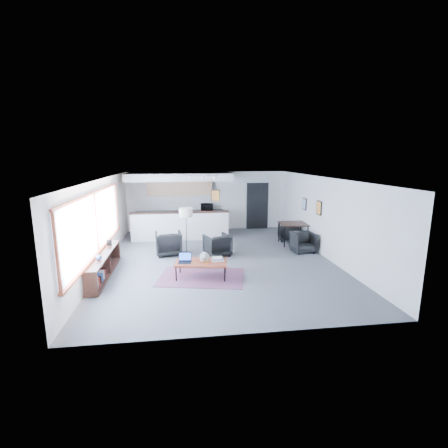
{
  "coord_description": "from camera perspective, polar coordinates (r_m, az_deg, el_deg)",
  "views": [
    {
      "loc": [
        -1.16,
        -9.9,
        3.24
      ],
      "look_at": [
        0.23,
        0.4,
        1.08
      ],
      "focal_mm": 26.0,
      "sensor_mm": 36.0,
      "label": 1
    }
  ],
  "objects": [
    {
      "name": "book_stack",
      "position": [
        8.91,
        -1.15,
        -6.18
      ],
      "size": [
        0.33,
        0.26,
        0.1
      ],
      "rotation": [
        0.0,
        0.0,
        0.02
      ],
      "color": "silver",
      "rests_on": "coffee_table"
    },
    {
      "name": "console",
      "position": [
        9.56,
        -20.36,
        -6.78
      ],
      "size": [
        0.35,
        3.0,
        0.8
      ],
      "color": "black",
      "rests_on": "floor"
    },
    {
      "name": "kilim_rug",
      "position": [
        9.03,
        -3.96,
        -9.28
      ],
      "size": [
        2.57,
        2.0,
        0.01
      ],
      "rotation": [
        0.0,
        0.0,
        -0.21
      ],
      "color": "#4F293E",
      "rests_on": "floor"
    },
    {
      "name": "wall_art_upper",
      "position": [
        12.61,
        13.96,
        3.45
      ],
      "size": [
        0.03,
        0.34,
        0.44
      ],
      "color": "black",
      "rests_on": "room"
    },
    {
      "name": "dining_chair_far",
      "position": [
        13.0,
        11.2,
        -1.48
      ],
      "size": [
        0.72,
        0.69,
        0.64
      ],
      "primitive_type": "imported",
      "rotation": [
        0.0,
        0.0,
        2.95
      ],
      "color": "black",
      "rests_on": "floor"
    },
    {
      "name": "coaster",
      "position": [
        8.7,
        -2.99,
        -6.94
      ],
      "size": [
        0.14,
        0.14,
        0.01
      ],
      "rotation": [
        0.0,
        0.0,
        -0.4
      ],
      "color": "#E5590C",
      "rests_on": "coffee_table"
    },
    {
      "name": "wall_art_lower",
      "position": [
        11.42,
        16.35,
        2.74
      ],
      "size": [
        0.03,
        0.38,
        0.48
      ],
      "color": "black",
      "rests_on": "room"
    },
    {
      "name": "laptop",
      "position": [
        8.86,
        -6.88,
        -6.2
      ],
      "size": [
        0.37,
        0.31,
        0.25
      ],
      "rotation": [
        0.0,
        0.0,
        -0.1
      ],
      "color": "black",
      "rests_on": "coffee_table"
    },
    {
      "name": "track_light",
      "position": [
        12.13,
        -5.03,
        8.32
      ],
      "size": [
        1.6,
        0.07,
        0.15
      ],
      "color": "silver",
      "rests_on": "room"
    },
    {
      "name": "floor_lamp",
      "position": [
        10.92,
        -6.73,
        1.75
      ],
      "size": [
        0.52,
        0.52,
        1.57
      ],
      "rotation": [
        0.0,
        0.0,
        -0.16
      ],
      "color": "black",
      "rests_on": "floor"
    },
    {
      "name": "kitchenette",
      "position": [
        13.73,
        -7.79,
        3.82
      ],
      "size": [
        4.2,
        1.96,
        2.6
      ],
      "color": "white",
      "rests_on": "floor"
    },
    {
      "name": "ceramic_pot",
      "position": [
        8.79,
        -3.45,
        -5.85
      ],
      "size": [
        0.27,
        0.27,
        0.27
      ],
      "rotation": [
        0.0,
        0.0,
        -0.03
      ],
      "color": "gray",
      "rests_on": "coffee_table"
    },
    {
      "name": "armchair_right",
      "position": [
        10.82,
        -1.19,
        -3.52
      ],
      "size": [
        0.95,
        0.92,
        0.79
      ],
      "primitive_type": "imported",
      "rotation": [
        0.0,
        0.0,
        3.45
      ],
      "color": "black",
      "rests_on": "floor"
    },
    {
      "name": "room",
      "position": [
        10.15,
        -0.98,
        0.72
      ],
      "size": [
        7.02,
        9.02,
        2.62
      ],
      "color": "#4D4D50",
      "rests_on": "ground"
    },
    {
      "name": "window",
      "position": [
        9.46,
        -21.61,
        0.02
      ],
      "size": [
        0.1,
        5.95,
        1.66
      ],
      "color": "#8CBFFF",
      "rests_on": "room"
    },
    {
      "name": "microwave",
      "position": [
        14.25,
        -3.04,
        3.11
      ],
      "size": [
        0.54,
        0.32,
        0.36
      ],
      "primitive_type": "imported",
      "rotation": [
        0.0,
        0.0,
        -0.05
      ],
      "color": "black",
      "rests_on": "kitchenette"
    },
    {
      "name": "armchair_left",
      "position": [
        11.04,
        -9.73,
        -3.18
      ],
      "size": [
        0.91,
        0.86,
        0.86
      ],
      "primitive_type": "imported",
      "rotation": [
        0.0,
        0.0,
        3.24
      ],
      "color": "black",
      "rests_on": "floor"
    },
    {
      "name": "dining_chair_near",
      "position": [
        11.54,
        13.74,
        -3.24
      ],
      "size": [
        0.67,
        0.64,
        0.65
      ],
      "primitive_type": "imported",
      "rotation": [
        0.0,
        0.0,
        0.07
      ],
      "color": "black",
      "rests_on": "floor"
    },
    {
      "name": "doorway",
      "position": [
        14.89,
        5.84,
        3.3
      ],
      "size": [
        1.1,
        0.12,
        2.15
      ],
      "color": "black",
      "rests_on": "room"
    },
    {
      "name": "dining_table",
      "position": [
        12.41,
        12.08,
        -0.17
      ],
      "size": [
        1.01,
        1.01,
        0.81
      ],
      "rotation": [
        0.0,
        0.0,
        -0.06
      ],
      "color": "black",
      "rests_on": "floor"
    },
    {
      "name": "coffee_table",
      "position": [
        8.89,
        -3.99,
        -6.79
      ],
      "size": [
        1.49,
        0.96,
        0.45
      ],
      "rotation": [
        0.0,
        0.0,
        -0.16
      ],
      "color": "maroon",
      "rests_on": "floor"
    }
  ]
}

